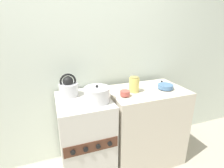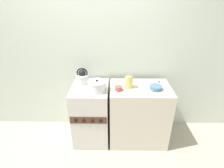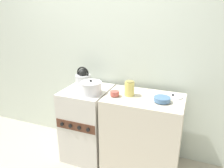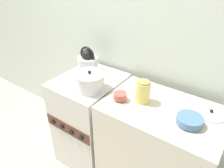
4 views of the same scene
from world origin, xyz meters
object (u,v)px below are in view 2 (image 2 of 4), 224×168
stove (91,113)px  enamel_bowl (156,87)px  kettle (83,77)px  cooking_pot (97,86)px  small_ceramic_bowl (119,88)px  storage_jar (129,82)px  loose_pot_lid (159,83)px

stove → enamel_bowl: (0.92, -0.08, 0.50)m
kettle → cooking_pot: 0.34m
enamel_bowl → small_ceramic_bowl: small_ceramic_bowl is taller
cooking_pot → storage_jar: 0.44m
enamel_bowl → loose_pot_lid: size_ratio=0.80×
kettle → loose_pot_lid: (1.12, -0.02, -0.07)m
cooking_pot → enamel_bowl: bearing=2.3°
stove → kettle: kettle is taller
small_ceramic_bowl → kettle: bearing=155.0°
cooking_pot → storage_jar: bearing=10.9°
stove → cooking_pot: 0.55m
small_ceramic_bowl → stove: bearing=165.0°
stove → loose_pot_lid: (1.01, 0.12, 0.47)m
cooking_pot → small_ceramic_bowl: bearing=-0.0°
stove → storage_jar: size_ratio=5.43×
kettle → enamel_bowl: kettle is taller
kettle → loose_pot_lid: 1.12m
kettle → enamel_bowl: bearing=-11.6°
kettle → loose_pot_lid: bearing=-1.0°
enamel_bowl → loose_pot_lid: (0.09, 0.19, -0.03)m
cooking_pot → enamel_bowl: (0.80, 0.03, -0.03)m
kettle → enamel_bowl: 1.06m
cooking_pot → storage_jar: storage_jar is taller
kettle → small_ceramic_bowl: size_ratio=2.38×
kettle → enamel_bowl: (1.03, -0.21, -0.05)m
stove → kettle: 0.57m
cooking_pot → storage_jar: size_ratio=1.46×
small_ceramic_bowl → loose_pot_lid: size_ratio=0.47×
kettle → storage_jar: (0.67, -0.16, 0.01)m
storage_jar → enamel_bowl: bearing=-7.8°
stove → kettle: (-0.12, 0.14, 0.55)m
stove → cooking_pot: bearing=-42.8°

